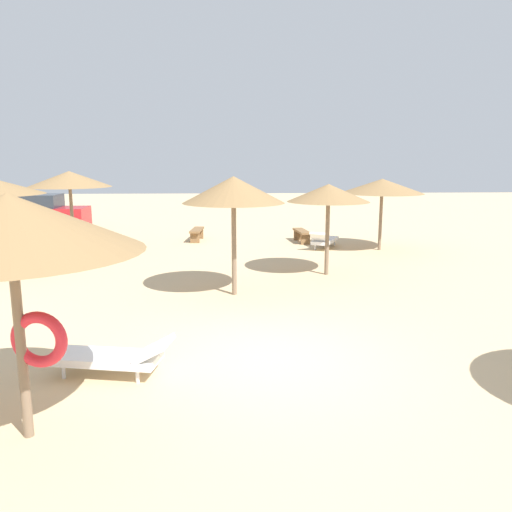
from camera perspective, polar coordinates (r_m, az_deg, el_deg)
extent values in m
plane|color=#D1B284|center=(8.86, 0.95, -11.42)|extent=(80.00, 80.00, 0.00)
cylinder|color=#75604C|center=(19.20, 13.86, 3.90)|extent=(0.12, 0.12, 2.19)
cone|color=olive|center=(19.09, 14.03, 7.66)|extent=(3.02, 3.02, 0.53)
cylinder|color=#75604C|center=(19.67, -20.02, 4.08)|extent=(0.12, 0.12, 2.43)
cone|color=olive|center=(19.56, -20.29, 8.14)|extent=(2.97, 2.97, 0.56)
cylinder|color=#75604C|center=(6.73, -25.00, -8.92)|extent=(0.12, 0.12, 2.42)
cone|color=olive|center=(6.41, -26.05, 3.37)|extent=(3.04, 3.04, 0.68)
torus|color=red|center=(6.64, -23.25, -8.66)|extent=(0.71, 0.23, 0.70)
cylinder|color=#75604C|center=(12.48, -2.49, 0.97)|extent=(0.12, 0.12, 2.40)
cone|color=olive|center=(12.31, -2.55, 7.49)|extent=(2.49, 2.49, 0.64)
cylinder|color=#75604C|center=(14.81, 8.03, 2.15)|extent=(0.12, 0.12, 2.24)
cone|color=olive|center=(14.67, 8.17, 7.06)|extent=(2.37, 2.37, 0.50)
cube|color=white|center=(19.39, 7.79, 1.76)|extent=(1.31, 1.81, 0.12)
cube|color=white|center=(18.59, 7.17, 2.11)|extent=(0.78, 0.70, 0.41)
cylinder|color=silver|center=(18.79, 7.95, 0.93)|extent=(0.06, 0.06, 0.22)
cylinder|color=silver|center=(18.90, 6.66, 1.02)|extent=(0.06, 0.06, 0.22)
cylinder|color=silver|center=(19.93, 8.84, 1.49)|extent=(0.06, 0.06, 0.22)
cylinder|color=silver|center=(20.04, 7.62, 1.57)|extent=(0.06, 0.06, 0.22)
cube|color=white|center=(21.29, -19.78, 2.03)|extent=(0.66, 1.71, 0.12)
cube|color=white|center=(22.01, -19.20, 2.97)|extent=(0.65, 0.48, 0.41)
cylinder|color=silver|center=(21.95, -19.83, 1.83)|extent=(0.06, 0.06, 0.22)
cylinder|color=silver|center=(21.82, -18.73, 1.85)|extent=(0.06, 0.06, 0.22)
cylinder|color=silver|center=(20.82, -20.82, 1.30)|extent=(0.06, 0.06, 0.22)
cylinder|color=silver|center=(20.69, -19.67, 1.31)|extent=(0.06, 0.06, 0.22)
cube|color=white|center=(8.47, -16.58, -10.95)|extent=(1.79, 0.94, 0.12)
cube|color=white|center=(8.12, -11.42, -10.23)|extent=(0.63, 0.72, 0.34)
cylinder|color=silver|center=(8.51, -12.13, -11.87)|extent=(0.06, 0.06, 0.22)
cylinder|color=silver|center=(8.13, -13.21, -13.04)|extent=(0.06, 0.06, 0.22)
cylinder|color=silver|center=(8.97, -19.50, -11.05)|extent=(0.06, 0.06, 0.22)
cylinder|color=silver|center=(8.61, -20.85, -12.08)|extent=(0.06, 0.06, 0.22)
cube|color=brown|center=(20.93, -6.69, 2.94)|extent=(0.53, 1.53, 0.08)
cube|color=brown|center=(20.43, -6.91, 2.04)|extent=(0.37, 0.15, 0.41)
cube|color=brown|center=(21.50, -6.45, 2.50)|extent=(0.37, 0.15, 0.41)
cube|color=brown|center=(20.52, 5.18, 2.81)|extent=(0.58, 1.54, 0.08)
cube|color=brown|center=(20.03, 5.57, 1.89)|extent=(0.37, 0.16, 0.41)
cube|color=brown|center=(21.08, 4.79, 2.36)|extent=(0.37, 0.16, 0.41)
cube|color=#B21E23|center=(25.31, -22.90, 4.05)|extent=(4.01, 1.72, 0.90)
cube|color=#262D38|center=(25.31, -23.45, 5.72)|extent=(2.01, 1.57, 0.60)
cylinder|color=black|center=(25.75, -19.35, 3.62)|extent=(0.64, 0.22, 0.64)
cylinder|color=black|center=(24.09, -20.54, 3.06)|extent=(0.64, 0.22, 0.64)
cylinder|color=black|center=(26.66, -24.92, 3.45)|extent=(0.64, 0.22, 0.64)
cylinder|color=black|center=(25.05, -26.42, 2.89)|extent=(0.64, 0.22, 0.64)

